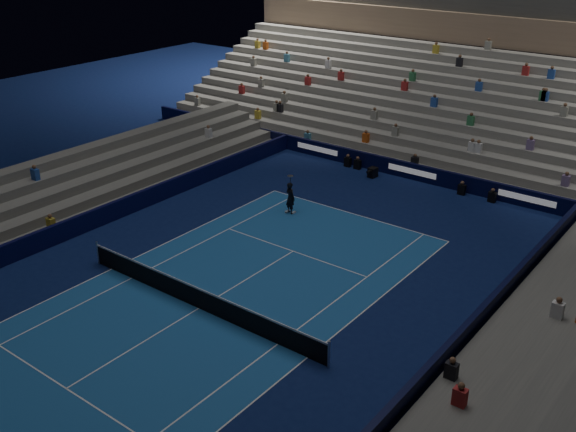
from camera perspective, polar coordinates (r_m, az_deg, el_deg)
The scene contains 11 objects.
ground at distance 27.76m, azimuth -7.61°, elevation -7.83°, with size 90.00×90.00×0.00m, color #0B1747.
court_surface at distance 27.75m, azimuth -7.62°, elevation -7.82°, with size 10.97×23.77×0.01m, color #1C549A.
sponsor_barrier_far at distance 41.25m, azimuth 10.63°, elevation 3.77°, with size 44.00×0.25×1.00m, color black.
sponsor_barrier_east at distance 22.79m, azimuth 10.62°, elevation -14.59°, with size 0.25×37.00×1.00m, color black.
sponsor_barrier_west at distance 34.36m, azimuth -19.29°, elevation -1.51°, with size 0.25×37.00×1.00m, color #080933.
grandstand_main at distance 48.69m, azimuth 16.10°, elevation 9.93°, with size 44.00×15.20×11.20m.
grandstand_east at distance 21.65m, azimuth 19.19°, elevation -16.71°, with size 5.00×37.00×2.50m.
grandstand_west at distance 36.97m, azimuth -22.43°, elevation 0.52°, with size 5.00×37.00×2.50m.
tennis_net at distance 27.49m, azimuth -7.67°, elevation -6.94°, with size 12.90×0.10×1.10m.
tennis_player at distance 35.67m, azimuth 0.19°, elevation 1.56°, with size 0.64×0.42×1.76m, color black.
broadcast_camera at distance 41.25m, azimuth 7.23°, elevation 3.72°, with size 0.49×0.93×0.61m.
Camera 1 is at (17.04, -16.30, 14.64)m, focal length 41.62 mm.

